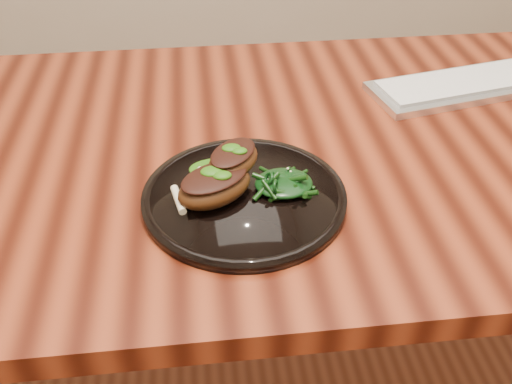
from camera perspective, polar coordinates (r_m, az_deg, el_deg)
desk at (r=1.01m, az=5.33°, el=1.49°), size 1.60×0.80×0.75m
plate at (r=0.81m, az=-1.18°, el=-0.49°), size 0.29×0.29×0.02m
lamb_chop_front at (r=0.78m, az=-4.21°, el=0.67°), size 0.13×0.12×0.05m
lamb_chop_back at (r=0.81m, az=-2.34°, el=3.27°), size 0.10×0.11×0.04m
herb_smear at (r=0.85m, az=-4.03°, el=2.40°), size 0.08×0.05×0.01m
greens_heap at (r=0.81m, az=2.79°, el=1.21°), size 0.08×0.08×0.03m
keyboard at (r=1.19m, az=21.36°, el=10.16°), size 0.45×0.21×0.02m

